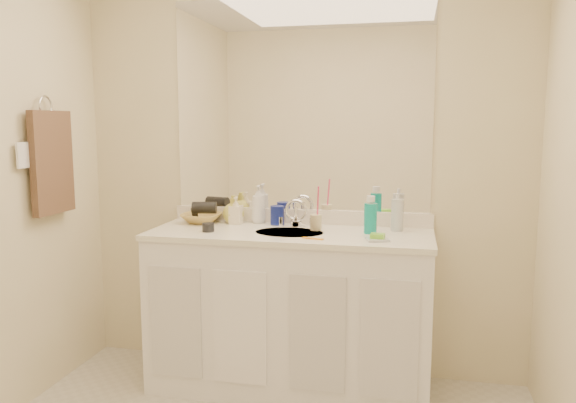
# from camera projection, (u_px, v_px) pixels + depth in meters

# --- Properties ---
(wall_back) EXTENTS (2.60, 0.02, 2.40)m
(wall_back) POSITION_uv_depth(u_px,v_px,m) (300.00, 168.00, 3.25)
(wall_back) COLOR #F2E5BD
(wall_back) RESTS_ON floor
(vanity_cabinet) EXTENTS (1.50, 0.55, 0.85)m
(vanity_cabinet) POSITION_uv_depth(u_px,v_px,m) (290.00, 313.00, 3.09)
(vanity_cabinet) COLOR white
(vanity_cabinet) RESTS_ON floor
(countertop) EXTENTS (1.52, 0.57, 0.03)m
(countertop) POSITION_uv_depth(u_px,v_px,m) (290.00, 234.00, 3.03)
(countertop) COLOR white
(countertop) RESTS_ON vanity_cabinet
(backsplash) EXTENTS (1.52, 0.03, 0.08)m
(backsplash) POSITION_uv_depth(u_px,v_px,m) (300.00, 216.00, 3.27)
(backsplash) COLOR white
(backsplash) RESTS_ON countertop
(sink_basin) EXTENTS (0.37, 0.37, 0.02)m
(sink_basin) POSITION_uv_depth(u_px,v_px,m) (289.00, 234.00, 3.01)
(sink_basin) COLOR beige
(sink_basin) RESTS_ON countertop
(faucet) EXTENTS (0.02, 0.02, 0.11)m
(faucet) POSITION_uv_depth(u_px,v_px,m) (296.00, 217.00, 3.17)
(faucet) COLOR silver
(faucet) RESTS_ON countertop
(mirror) EXTENTS (1.48, 0.01, 1.20)m
(mirror) POSITION_uv_depth(u_px,v_px,m) (300.00, 105.00, 3.19)
(mirror) COLOR white
(mirror) RESTS_ON wall_back
(blue_mug) EXTENTS (0.10, 0.10, 0.11)m
(blue_mug) POSITION_uv_depth(u_px,v_px,m) (277.00, 215.00, 3.22)
(blue_mug) COLOR navy
(blue_mug) RESTS_ON countertop
(tan_cup) EXTENTS (0.08, 0.08, 0.09)m
(tan_cup) POSITION_uv_depth(u_px,v_px,m) (316.00, 222.00, 3.06)
(tan_cup) COLOR beige
(tan_cup) RESTS_ON countertop
(toothbrush) EXTENTS (0.02, 0.04, 0.19)m
(toothbrush) POSITION_uv_depth(u_px,v_px,m) (318.00, 203.00, 3.04)
(toothbrush) COLOR #FB4274
(toothbrush) RESTS_ON tan_cup
(mouthwash_bottle) EXTENTS (0.08, 0.08, 0.16)m
(mouthwash_bottle) POSITION_uv_depth(u_px,v_px,m) (370.00, 218.00, 2.96)
(mouthwash_bottle) COLOR #0DA096
(mouthwash_bottle) RESTS_ON countertop
(clear_pump_bottle) EXTENTS (0.09, 0.09, 0.17)m
(clear_pump_bottle) POSITION_uv_depth(u_px,v_px,m) (397.00, 215.00, 3.03)
(clear_pump_bottle) COLOR silver
(clear_pump_bottle) RESTS_ON countertop
(soap_dish) EXTENTS (0.13, 0.12, 0.01)m
(soap_dish) POSITION_uv_depth(u_px,v_px,m) (377.00, 240.00, 2.78)
(soap_dish) COLOR silver
(soap_dish) RESTS_ON countertop
(green_soap) EXTENTS (0.07, 0.06, 0.02)m
(green_soap) POSITION_uv_depth(u_px,v_px,m) (378.00, 236.00, 2.78)
(green_soap) COLOR #80DB35
(green_soap) RESTS_ON soap_dish
(orange_comb) EXTENTS (0.11, 0.05, 0.00)m
(orange_comb) POSITION_uv_depth(u_px,v_px,m) (313.00, 239.00, 2.83)
(orange_comb) COLOR orange
(orange_comb) RESTS_ON countertop
(dark_jar) EXTENTS (0.07, 0.07, 0.05)m
(dark_jar) POSITION_uv_depth(u_px,v_px,m) (208.00, 227.00, 3.02)
(dark_jar) COLOR black
(dark_jar) RESTS_ON countertop
(soap_bottle_white) EXTENTS (0.10, 0.10, 0.22)m
(soap_bottle_white) POSITION_uv_depth(u_px,v_px,m) (258.00, 204.00, 3.28)
(soap_bottle_white) COLOR white
(soap_bottle_white) RESTS_ON countertop
(soap_bottle_cream) EXTENTS (0.07, 0.07, 0.16)m
(soap_bottle_cream) POSITION_uv_depth(u_px,v_px,m) (236.00, 210.00, 3.25)
(soap_bottle_cream) COLOR #FBEDCD
(soap_bottle_cream) RESTS_ON countertop
(soap_bottle_yellow) EXTENTS (0.16, 0.16, 0.16)m
(soap_bottle_yellow) POSITION_uv_depth(u_px,v_px,m) (233.00, 209.00, 3.28)
(soap_bottle_yellow) COLOR #CCC64F
(soap_bottle_yellow) RESTS_ON countertop
(wicker_basket) EXTENTS (0.24, 0.24, 0.06)m
(wicker_basket) POSITION_uv_depth(u_px,v_px,m) (201.00, 218.00, 3.28)
(wicker_basket) COLOR #B29147
(wicker_basket) RESTS_ON countertop
(hair_dryer) EXTENTS (0.15, 0.10, 0.07)m
(hair_dryer) POSITION_uv_depth(u_px,v_px,m) (204.00, 208.00, 3.27)
(hair_dryer) COLOR black
(hair_dryer) RESTS_ON wicker_basket
(towel_ring) EXTENTS (0.01, 0.11, 0.11)m
(towel_ring) POSITION_uv_depth(u_px,v_px,m) (45.00, 106.00, 2.96)
(towel_ring) COLOR silver
(towel_ring) RESTS_ON wall_left
(hand_towel) EXTENTS (0.04, 0.32, 0.55)m
(hand_towel) POSITION_uv_depth(u_px,v_px,m) (52.00, 163.00, 3.00)
(hand_towel) COLOR #3D2B20
(hand_towel) RESTS_ON towel_ring
(switch_plate) EXTENTS (0.01, 0.08, 0.13)m
(switch_plate) POSITION_uv_depth(u_px,v_px,m) (23.00, 155.00, 2.80)
(switch_plate) COLOR white
(switch_plate) RESTS_ON wall_left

